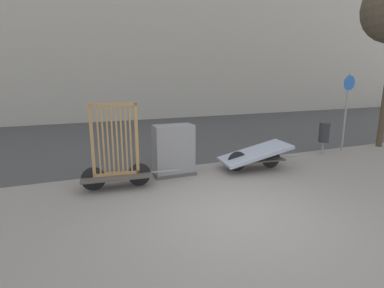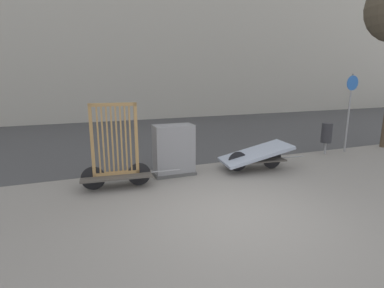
{
  "view_description": "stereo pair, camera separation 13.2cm",
  "coord_description": "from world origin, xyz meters",
  "px_view_note": "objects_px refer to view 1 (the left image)",
  "views": [
    {
      "loc": [
        -2.72,
        -4.33,
        2.45
      ],
      "look_at": [
        0.0,
        2.26,
        0.86
      ],
      "focal_mm": 28.0,
      "sensor_mm": 36.0,
      "label": 1
    },
    {
      "loc": [
        -2.6,
        -4.38,
        2.45
      ],
      "look_at": [
        0.0,
        2.26,
        0.86
      ],
      "focal_mm": 28.0,
      "sensor_mm": 36.0,
      "label": 2
    }
  ],
  "objects_px": {
    "bike_cart_with_bedframe": "(116,160)",
    "utility_cabinet": "(174,152)",
    "bike_cart_with_mattress": "(255,155)",
    "trash_bin": "(324,133)",
    "sign_post": "(347,104)"
  },
  "relations": [
    {
      "from": "bike_cart_with_mattress",
      "to": "trash_bin",
      "type": "bearing_deg",
      "value": 19.09
    },
    {
      "from": "bike_cart_with_mattress",
      "to": "trash_bin",
      "type": "relative_size",
      "value": 2.4
    },
    {
      "from": "bike_cart_with_bedframe",
      "to": "utility_cabinet",
      "type": "distance_m",
      "value": 1.54
    },
    {
      "from": "bike_cart_with_bedframe",
      "to": "sign_post",
      "type": "distance_m",
      "value": 7.72
    },
    {
      "from": "bike_cart_with_bedframe",
      "to": "utility_cabinet",
      "type": "bearing_deg",
      "value": 20.23
    },
    {
      "from": "bike_cart_with_mattress",
      "to": "utility_cabinet",
      "type": "bearing_deg",
      "value": 176.8
    },
    {
      "from": "bike_cart_with_bedframe",
      "to": "sign_post",
      "type": "relative_size",
      "value": 0.89
    },
    {
      "from": "bike_cart_with_mattress",
      "to": "sign_post",
      "type": "height_order",
      "value": "sign_post"
    },
    {
      "from": "trash_bin",
      "to": "sign_post",
      "type": "distance_m",
      "value": 1.26
    },
    {
      "from": "bike_cart_with_bedframe",
      "to": "bike_cart_with_mattress",
      "type": "height_order",
      "value": "bike_cart_with_bedframe"
    },
    {
      "from": "bike_cart_with_mattress",
      "to": "sign_post",
      "type": "relative_size",
      "value": 0.95
    },
    {
      "from": "bike_cart_with_mattress",
      "to": "utility_cabinet",
      "type": "distance_m",
      "value": 2.23
    },
    {
      "from": "bike_cart_with_mattress",
      "to": "trash_bin",
      "type": "xyz_separation_m",
      "value": [
        3.1,
        0.64,
        0.28
      ]
    },
    {
      "from": "utility_cabinet",
      "to": "trash_bin",
      "type": "xyz_separation_m",
      "value": [
        5.28,
        0.24,
        0.08
      ]
    },
    {
      "from": "sign_post",
      "to": "bike_cart_with_bedframe",
      "type": "bearing_deg",
      "value": -175.22
    }
  ]
}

